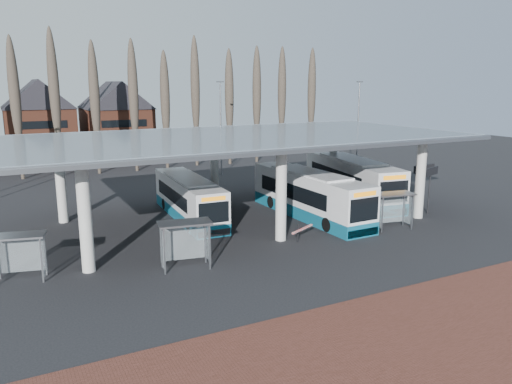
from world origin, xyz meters
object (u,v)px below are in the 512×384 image
bus_2 (309,195)px  shelter_0 (19,247)px  shelter_2 (393,203)px  shelter_1 (185,234)px  bus_3 (351,180)px  bus_1 (189,199)px

bus_2 → shelter_0: bearing=-170.5°
shelter_2 → bus_2: bearing=132.3°
bus_2 → shelter_2: bus_2 is taller
bus_2 → shelter_1: bus_2 is taller
bus_3 → shelter_0: bus_3 is taller
shelter_1 → shelter_2: shelter_1 is taller
bus_1 → bus_3: bearing=0.6°
shelter_0 → shelter_2: shelter_2 is taller
shelter_1 → bus_3: bearing=35.8°
shelter_0 → shelter_1: shelter_1 is taller
bus_2 → bus_3: bearing=25.3°
bus_3 → shelter_2: (-3.10, -8.62, 0.15)m
bus_1 → shelter_2: bearing=-35.4°
bus_2 → shelter_1: size_ratio=4.13×
bus_3 → shelter_1: size_ratio=4.38×
shelter_0 → shelter_2: bearing=9.6°
bus_1 → shelter_2: bus_1 is taller
bus_1 → shelter_1: bus_1 is taller
bus_1 → shelter_2: size_ratio=3.82×
shelter_0 → shelter_1: (8.13, -2.21, 0.14)m
bus_2 → shelter_1: 13.46m
shelter_1 → shelter_0: bearing=174.1°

